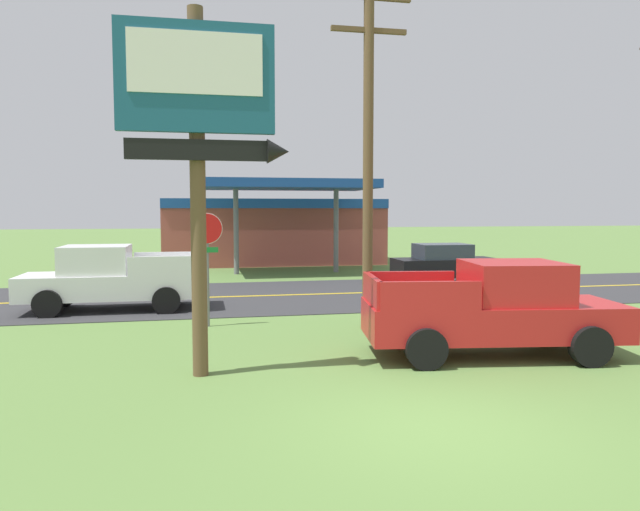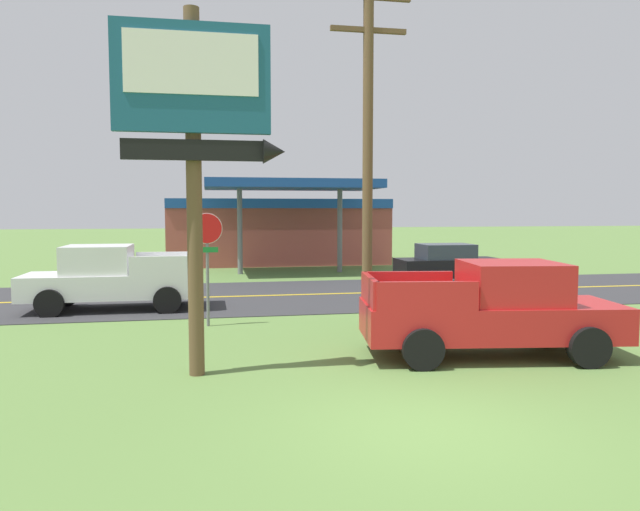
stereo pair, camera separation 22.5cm
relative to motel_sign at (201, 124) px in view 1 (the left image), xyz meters
name	(u,v)px [view 1 (the left image)]	position (x,y,z in m)	size (l,w,h in m)	color
ground_plane	(434,427)	(3.13, -3.19, -4.55)	(180.00, 180.00, 0.00)	#5B7F3D
road_asphalt	(292,295)	(3.13, 9.81, -4.54)	(140.00, 8.00, 0.02)	#333335
road_centre_line	(292,295)	(3.13, 9.81, -4.53)	(126.00, 0.20, 0.01)	gold
motel_sign	(201,124)	(0.00, 0.00, 0.00)	(3.00, 0.54, 6.59)	brown
stop_sign	(207,249)	(0.14, 4.72, -2.52)	(0.80, 0.08, 2.95)	slate
utility_pole	(368,142)	(4.16, 3.77, 0.17)	(2.15, 0.26, 8.78)	brown
gas_station	(273,229)	(4.05, 22.84, -2.60)	(12.00, 11.50, 4.40)	#A84C42
pickup_red_parked_on_lawn	(495,310)	(5.93, 0.40, -3.59)	(5.42, 2.77, 1.96)	red
pickup_white_on_road	(110,279)	(-2.70, 7.81, -3.59)	(5.20, 2.24, 1.96)	silver
car_black_far_lane	(445,264)	(9.76, 11.81, -3.72)	(4.20, 2.00, 1.64)	black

